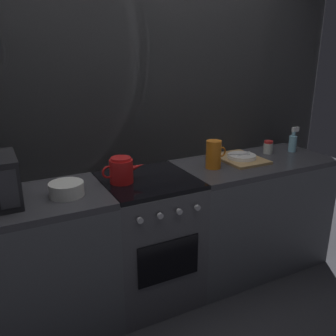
% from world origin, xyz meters
% --- Properties ---
extents(ground_plane, '(8.00, 8.00, 0.00)m').
position_xyz_m(ground_plane, '(0.00, 0.00, 0.00)').
color(ground_plane, '#2D2D33').
extents(back_wall, '(3.60, 0.05, 2.40)m').
position_xyz_m(back_wall, '(0.00, 0.32, 1.20)').
color(back_wall, gray).
rests_on(back_wall, ground_plane).
extents(counter_left, '(1.20, 0.60, 0.90)m').
position_xyz_m(counter_left, '(-0.90, 0.00, 0.45)').
color(counter_left, '#515459').
rests_on(counter_left, ground_plane).
extents(stove_unit, '(0.60, 0.63, 0.90)m').
position_xyz_m(stove_unit, '(-0.00, -0.00, 0.45)').
color(stove_unit, '#4C4C51').
rests_on(stove_unit, ground_plane).
extents(counter_right, '(1.20, 0.60, 0.90)m').
position_xyz_m(counter_right, '(0.90, 0.00, 0.45)').
color(counter_right, '#515459').
rests_on(counter_right, ground_plane).
extents(kettle, '(0.28, 0.15, 0.17)m').
position_xyz_m(kettle, '(-0.18, 0.01, 0.98)').
color(kettle, red).
rests_on(kettle, stove_unit).
extents(mixing_bowl, '(0.20, 0.20, 0.08)m').
position_xyz_m(mixing_bowl, '(-0.54, -0.05, 0.94)').
color(mixing_bowl, silver).
rests_on(mixing_bowl, counter_left).
extents(pitcher, '(0.16, 0.11, 0.20)m').
position_xyz_m(pitcher, '(0.51, -0.01, 1.00)').
color(pitcher, orange).
rests_on(pitcher, counter_right).
extents(dish_pile, '(0.30, 0.40, 0.06)m').
position_xyz_m(dish_pile, '(0.80, 0.05, 0.92)').
color(dish_pile, tan).
rests_on(dish_pile, counter_right).
extents(spice_jar, '(0.08, 0.08, 0.10)m').
position_xyz_m(spice_jar, '(1.12, 0.11, 0.95)').
color(spice_jar, silver).
rests_on(spice_jar, counter_right).
extents(spray_bottle, '(0.08, 0.06, 0.20)m').
position_xyz_m(spray_bottle, '(1.34, 0.06, 0.98)').
color(spray_bottle, '#8CCCE5').
rests_on(spray_bottle, counter_right).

